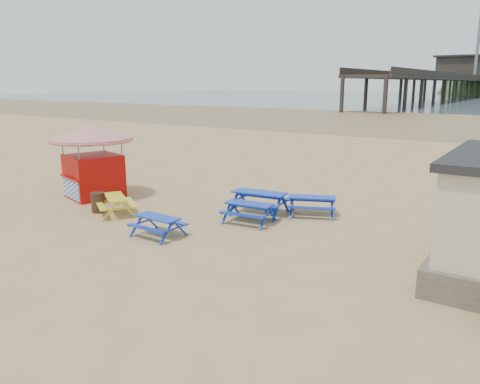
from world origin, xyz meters
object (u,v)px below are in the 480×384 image
Objects in this scene: ice_cream_kiosk at (92,152)px; picnic_table_yellow at (116,206)px; picnic_table_blue_b at (259,203)px; litter_bin at (98,202)px; picnic_table_blue_a at (249,213)px.

picnic_table_yellow is at bearing -9.02° from ice_cream_kiosk.
picnic_table_yellow is 0.49× the size of ice_cream_kiosk.
ice_cream_kiosk is at bearing -174.53° from picnic_table_blue_b.
ice_cream_kiosk is 3.08m from litter_bin.
picnic_table_blue_a is 0.86× the size of picnic_table_yellow.
picnic_table_blue_b reaches higher than picnic_table_blue_a.
ice_cream_kiosk is at bearing 177.93° from picnic_table_blue_a.
picnic_table_blue_b is at bearing 68.00° from picnic_table_yellow.
picnic_table_blue_b is 5.41m from picnic_table_yellow.
picnic_table_yellow is (-4.43, -3.11, -0.08)m from picnic_table_blue_b.
litter_bin is at bearing -20.12° from ice_cream_kiosk.
litter_bin is (2.11, -1.59, -1.59)m from ice_cream_kiosk.
picnic_table_blue_b is (-0.31, 1.19, 0.07)m from picnic_table_blue_a.
picnic_table_blue_b is 7.72m from ice_cream_kiosk.
picnic_table_blue_a is at bearing 54.95° from picnic_table_yellow.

